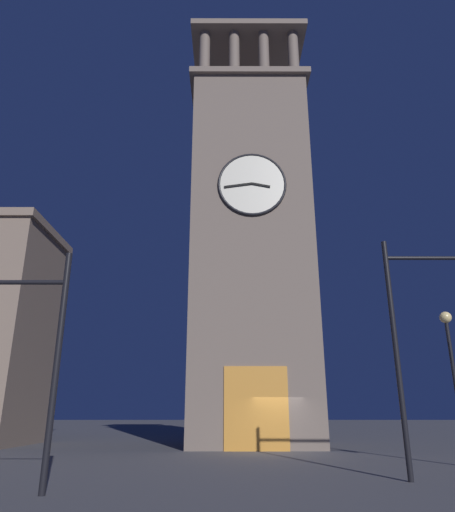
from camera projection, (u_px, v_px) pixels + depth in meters
name	position (u px, v px, depth m)	size (l,w,h in m)	color
ground_plane	(281.00, 452.00, 21.70)	(200.00, 200.00, 0.00)	#4C4C51
clocktower	(250.00, 249.00, 29.67)	(7.65, 8.34, 28.55)	#75665B
traffic_signal_near	(9.00, 331.00, 11.58)	(3.98, 0.41, 5.75)	black
traffic_signal_mid	(438.00, 314.00, 13.93)	(4.61, 0.41, 6.89)	black
street_lamp	(451.00, 356.00, 17.25)	(0.44, 0.44, 5.43)	black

